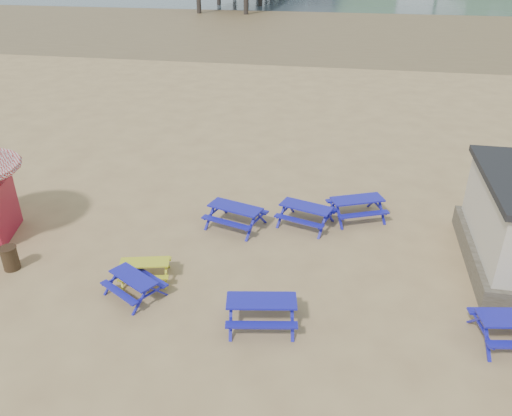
% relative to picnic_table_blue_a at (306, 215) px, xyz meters
% --- Properties ---
extents(ground, '(400.00, 400.00, 0.00)m').
position_rel_picnic_table_blue_a_xyz_m(ground, '(-1.30, -2.39, -0.40)').
color(ground, tan).
rests_on(ground, ground).
extents(wet_sand, '(400.00, 400.00, 0.00)m').
position_rel_picnic_table_blue_a_xyz_m(wet_sand, '(-1.30, 52.61, -0.40)').
color(wet_sand, olive).
rests_on(wet_sand, ground).
extents(picnic_table_blue_a, '(2.28, 2.04, 0.80)m').
position_rel_picnic_table_blue_a_xyz_m(picnic_table_blue_a, '(0.00, 0.00, 0.00)').
color(picnic_table_blue_a, '#1D11AD').
rests_on(picnic_table_blue_a, ground).
extents(picnic_table_blue_b, '(2.37, 2.11, 0.84)m').
position_rel_picnic_table_blue_a_xyz_m(picnic_table_blue_b, '(-2.56, -0.62, 0.02)').
color(picnic_table_blue_b, '#1D11AD').
rests_on(picnic_table_blue_b, ground).
extents(picnic_table_blue_c, '(2.45, 2.25, 0.83)m').
position_rel_picnic_table_blue_a_xyz_m(picnic_table_blue_c, '(1.87, 0.92, 0.01)').
color(picnic_table_blue_c, '#1D11AD').
rests_on(picnic_table_blue_c, ground).
extents(picnic_table_blue_d, '(2.06, 1.95, 0.68)m').
position_rel_picnic_table_blue_a_xyz_m(picnic_table_blue_d, '(-4.60, -5.26, -0.06)').
color(picnic_table_blue_d, '#1D11AD').
rests_on(picnic_table_blue_d, ground).
extents(picnic_table_blue_e, '(2.17, 1.87, 0.81)m').
position_rel_picnic_table_blue_a_xyz_m(picnic_table_blue_e, '(-0.63, -5.78, 0.00)').
color(picnic_table_blue_e, '#1D11AD').
rests_on(picnic_table_blue_e, ground).
extents(picnic_table_yellow, '(1.80, 1.59, 0.64)m').
position_rel_picnic_table_blue_a_xyz_m(picnic_table_yellow, '(-4.59, -4.41, -0.08)').
color(picnic_table_yellow, gold).
rests_on(picnic_table_yellow, ground).
extents(litter_bin, '(0.55, 0.55, 0.81)m').
position_rel_picnic_table_blue_a_xyz_m(litter_bin, '(-9.11, -4.72, 0.01)').
color(litter_bin, '#3A2D19').
rests_on(litter_bin, ground).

